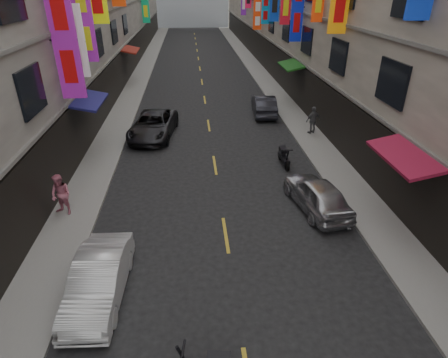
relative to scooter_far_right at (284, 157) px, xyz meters
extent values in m
cube|color=slate|center=(-9.52, 18.26, -0.38)|extent=(2.00, 90.00, 0.12)
cube|color=slate|center=(2.48, 18.26, -0.38)|extent=(2.00, 90.00, 0.12)
cube|color=black|center=(-10.47, 18.26, 1.06)|extent=(0.12, 85.50, 3.00)
cube|color=#66635E|center=(-10.46, 18.26, 2.76)|extent=(0.16, 90.00, 0.14)
cube|color=#66635E|center=(-10.46, 18.26, 5.96)|extent=(0.16, 90.00, 0.14)
cube|color=black|center=(3.43, 18.26, 1.06)|extent=(0.12, 85.50, 3.00)
cube|color=#66635E|center=(3.42, 18.26, 2.76)|extent=(0.16, 90.00, 0.14)
cube|color=#66635E|center=(3.42, 18.26, 5.96)|extent=(0.16, 90.00, 0.14)
cube|color=#921B95|center=(-9.90, 0.43, 5.71)|extent=(1.05, 0.18, 5.03)
cylinder|color=black|center=(-9.95, 0.43, 5.71)|extent=(1.15, 0.08, 0.08)
cube|color=silver|center=(-9.98, 2.32, 5.38)|extent=(0.88, 0.18, 3.31)
cylinder|color=black|center=(-10.03, 2.32, 5.38)|extent=(0.98, 0.08, 0.08)
cube|color=purple|center=(-9.97, 4.49, 6.18)|extent=(0.91, 0.18, 4.24)
cylinder|color=black|center=(-10.02, 4.49, 6.18)|extent=(1.01, 0.08, 0.08)
cube|color=#0E1CA4|center=(2.97, 10.62, 6.35)|extent=(0.83, 0.18, 4.49)
cylinder|color=black|center=(3.02, 10.62, 6.35)|extent=(0.93, 0.08, 0.08)
cube|color=#0D6EA0|center=(3.00, 22.40, 5.57)|extent=(0.77, 0.18, 2.82)
cylinder|color=black|center=(3.05, 22.40, 5.57)|extent=(0.87, 0.08, 0.08)
cube|color=red|center=(2.91, 26.31, 4.81)|extent=(0.93, 0.18, 3.20)
cylinder|color=black|center=(2.96, 26.31, 4.81)|extent=(1.03, 0.08, 0.08)
cube|color=#0D915A|center=(-9.95, 36.15, 5.59)|extent=(0.95, 0.18, 4.99)
cylinder|color=black|center=(-10.00, 36.15, 5.59)|extent=(1.05, 0.08, 0.08)
cube|color=maroon|center=(2.78, -5.74, 2.56)|extent=(1.39, 3.20, 0.41)
cube|color=navy|center=(-9.82, 2.26, 2.56)|extent=(1.39, 3.20, 0.41)
cube|color=#175015|center=(2.78, 10.26, 2.56)|extent=(1.39, 3.20, 0.41)
cube|color=maroon|center=(-9.82, 18.26, 2.56)|extent=(1.39, 3.20, 0.41)
cube|color=gold|center=(-3.52, -5.74, -0.44)|extent=(0.12, 2.20, 0.01)
cube|color=gold|center=(-3.52, 0.26, -0.44)|extent=(0.12, 2.20, 0.01)
cube|color=gold|center=(-3.52, 6.26, -0.44)|extent=(0.12, 2.20, 0.01)
cube|color=gold|center=(-3.52, 12.26, -0.44)|extent=(0.12, 2.20, 0.01)
cube|color=gold|center=(-3.52, 18.26, -0.44)|extent=(0.12, 2.20, 0.01)
cube|color=gold|center=(-3.52, 24.26, -0.44)|extent=(0.12, 2.20, 0.01)
cube|color=gold|center=(-3.52, 30.26, -0.44)|extent=(0.12, 2.20, 0.01)
cube|color=gold|center=(-3.52, 36.26, -0.44)|extent=(0.12, 2.20, 0.01)
cube|color=gold|center=(-3.52, 42.26, -0.44)|extent=(0.12, 2.20, 0.01)
cube|color=gold|center=(-3.52, 48.26, -0.44)|extent=(0.12, 2.20, 0.01)
cube|color=gold|center=(-3.52, 54.26, -0.44)|extent=(0.12, 2.20, 0.01)
cylinder|color=black|center=(-5.01, -11.37, 0.61)|extent=(0.13, 0.50, 0.06)
cylinder|color=black|center=(0.03, -0.68, -0.19)|extent=(0.14, 0.50, 0.50)
cylinder|color=black|center=(-0.02, 0.62, -0.19)|extent=(0.14, 0.50, 0.50)
cube|color=black|center=(0.00, -0.03, -0.04)|extent=(0.35, 1.31, 0.18)
cube|color=black|center=(-0.01, 0.22, 0.31)|extent=(0.34, 0.56, 0.22)
cylinder|color=black|center=(0.02, -0.58, 0.26)|extent=(0.09, 0.36, 0.88)
cylinder|color=black|center=(0.02, -0.58, 0.61)|extent=(0.50, 0.08, 0.06)
imported|color=silver|center=(-7.52, -8.48, 0.21)|extent=(1.56, 4.02, 1.30)
imported|color=black|center=(-6.93, 4.64, 0.27)|extent=(3.04, 5.37, 1.42)
imported|color=#AEAEB3|center=(0.38, -4.24, 0.23)|extent=(2.21, 4.17, 1.35)
imported|color=#282931|center=(0.48, 8.21, 0.24)|extent=(1.75, 4.24, 1.37)
imported|color=#C5687F|center=(-9.84, -3.91, 0.53)|extent=(1.00, 0.88, 1.71)
imported|color=#575759|center=(2.70, 3.99, 0.51)|extent=(1.11, 0.86, 1.67)
camera|label=1|loc=(-4.59, -17.06, 7.96)|focal=30.00mm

